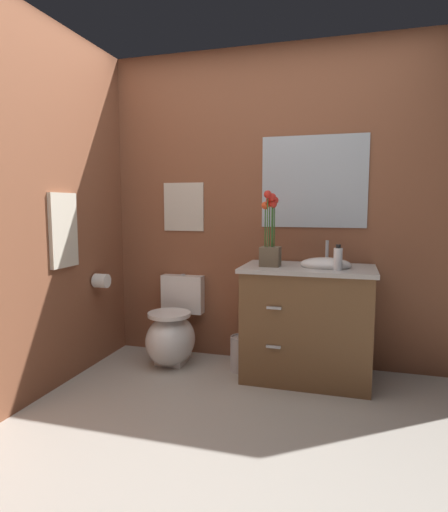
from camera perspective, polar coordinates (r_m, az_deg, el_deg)
The scene contains 12 objects.
ground_plane at distance 2.48m, azimuth -1.62°, elevation -24.18°, with size 8.55×8.55×0.00m, color #B2ADA3.
wall_back at distance 3.49m, azimuth 8.78°, elevation 6.27°, with size 3.99×0.05×2.50m, color brown.
wall_left at distance 3.14m, azimuth -22.65°, elevation 5.80°, with size 0.05×3.94×2.50m, color brown.
toilet at distance 3.58m, azimuth -6.75°, elevation -10.02°, with size 0.38×0.59×0.69m.
vanity_cabinet at distance 3.25m, azimuth 10.91°, elevation -8.44°, with size 0.94×0.56×1.01m.
flower_vase at distance 3.14m, azimuth 6.11°, elevation 2.04°, with size 0.14×0.14×0.54m.
soap_bottle at distance 3.03m, azimuth 14.74°, elevation -0.32°, with size 0.06×0.06×0.18m.
trash_bin at distance 3.43m, azimuth 2.36°, elevation -12.61°, with size 0.18×0.18×0.27m.
wall_poster at distance 3.68m, azimuth -5.33°, elevation 6.44°, with size 0.35×0.01×0.40m, color beige.
wall_mirror at distance 3.44m, azimuth 11.71°, elevation 9.53°, with size 0.80×0.01×0.70m, color #B2BCC6.
hanging_towel at distance 3.23m, azimuth -20.34°, elevation 3.19°, with size 0.03×0.28×0.52m, color beige.
toilet_paper_roll at distance 3.55m, azimuth -15.81°, elevation -3.15°, with size 0.11×0.11×0.11m, color white.
Camera 1 is at (0.66, -2.02, 1.27)m, focal length 30.44 mm.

